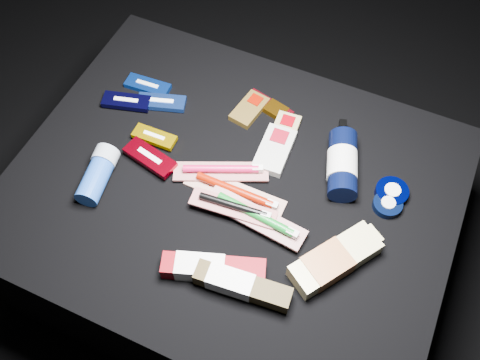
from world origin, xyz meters
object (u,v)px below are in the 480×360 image
at_px(lotion_bottle, 343,164).
at_px(bodywash_bottle, 334,261).
at_px(deodorant_stick, 98,174).
at_px(toothpaste_carton_red, 209,268).

height_order(lotion_bottle, bodywash_bottle, lotion_bottle).
distance_m(lotion_bottle, deodorant_stick, 0.54).
bearing_deg(toothpaste_carton_red, bodywash_bottle, 8.40).
distance_m(bodywash_bottle, deodorant_stick, 0.54).
distance_m(deodorant_stick, toothpaste_carton_red, 0.33).
xyz_separation_m(deodorant_stick, toothpaste_carton_red, (0.32, -0.10, -0.01)).
height_order(lotion_bottle, deodorant_stick, lotion_bottle).
height_order(bodywash_bottle, deodorant_stick, deodorant_stick).
bearing_deg(lotion_bottle, toothpaste_carton_red, -133.92).
height_order(deodorant_stick, toothpaste_carton_red, deodorant_stick).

